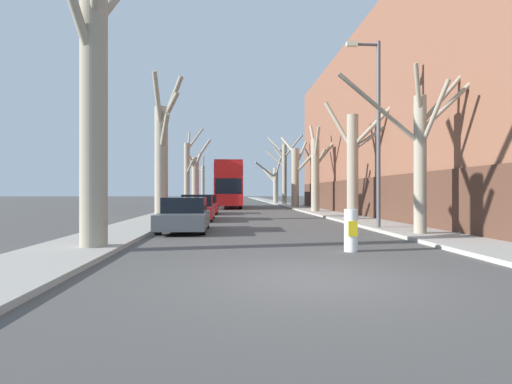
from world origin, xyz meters
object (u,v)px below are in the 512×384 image
(parked_car_0, at_px, (185,215))
(parked_car_2, at_px, (204,205))
(street_tree_left_3, at_px, (196,177))
(lamp_post, at_px, (376,124))
(street_tree_left_2, at_px, (187,172))
(street_tree_right_0, at_px, (421,150))
(street_tree_right_5, at_px, (275,182))
(street_tree_right_3, at_px, (296,174))
(street_tree_left_4, at_px, (202,182))
(street_tree_left_1, at_px, (162,155))
(parked_car_1, at_px, (198,208))
(street_tree_right_2, at_px, (316,170))
(street_tree_left_0, at_px, (95,101))
(double_decker_bus, at_px, (229,183))
(street_tree_right_1, at_px, (354,161))
(traffic_bollard, at_px, (351,230))
(street_tree_right_4, at_px, (284,170))

(parked_car_0, height_order, parked_car_2, parked_car_2)
(street_tree_left_3, xyz_separation_m, lamp_post, (9.68, -29.86, 0.96))
(street_tree_left_2, bearing_deg, street_tree_left_3, 91.12)
(street_tree_left_2, relative_size, parked_car_2, 1.81)
(street_tree_right_0, distance_m, street_tree_right_5, 42.03)
(street_tree_right_3, bearing_deg, street_tree_left_4, 117.62)
(street_tree_left_3, bearing_deg, street_tree_right_3, -35.51)
(street_tree_left_1, height_order, parked_car_1, street_tree_left_1)
(street_tree_right_2, bearing_deg, street_tree_left_0, -117.92)
(street_tree_right_3, xyz_separation_m, parked_car_2, (-8.19, -9.84, -2.67))
(street_tree_left_0, height_order, street_tree_left_4, street_tree_left_0)
(street_tree_left_1, bearing_deg, street_tree_left_0, -89.33)
(street_tree_left_1, distance_m, double_decker_bus, 18.30)
(street_tree_left_3, bearing_deg, parked_car_0, -86.12)
(street_tree_left_3, xyz_separation_m, parked_car_2, (2.02, -17.12, -2.68))
(street_tree_left_1, xyz_separation_m, parked_car_1, (1.89, 0.29, -2.91))
(street_tree_right_3, distance_m, double_decker_bus, 6.72)
(street_tree_right_0, bearing_deg, street_tree_right_5, 90.29)
(street_tree_left_4, bearing_deg, parked_car_1, -86.61)
(street_tree_right_1, bearing_deg, lamp_post, -98.46)
(street_tree_right_2, bearing_deg, double_decker_bus, 122.96)
(street_tree_right_5, height_order, lamp_post, lamp_post)
(street_tree_right_0, relative_size, street_tree_right_1, 0.94)
(street_tree_right_3, bearing_deg, parked_car_2, -129.78)
(street_tree_left_1, distance_m, street_tree_right_3, 19.25)
(double_decker_bus, bearing_deg, street_tree_right_5, 67.52)
(street_tree_left_4, relative_size, street_tree_right_1, 1.04)
(street_tree_right_1, distance_m, parked_car_2, 11.59)
(parked_car_0, relative_size, lamp_post, 0.53)
(street_tree_right_0, distance_m, double_decker_bus, 27.36)
(street_tree_right_0, relative_size, lamp_post, 0.81)
(street_tree_right_1, xyz_separation_m, parked_car_2, (-8.43, 7.54, -2.56))
(street_tree_left_4, xyz_separation_m, street_tree_right_3, (10.31, -19.71, 0.24))
(parked_car_2, height_order, lamp_post, lamp_post)
(street_tree_left_1, height_order, street_tree_left_3, street_tree_left_1)
(street_tree_left_2, xyz_separation_m, street_tree_left_4, (-0.32, 23.64, -0.17))
(street_tree_right_3, bearing_deg, street_tree_left_2, -158.50)
(street_tree_left_0, distance_m, street_tree_left_2, 23.70)
(traffic_bollard, bearing_deg, lamp_post, 63.64)
(street_tree_left_1, distance_m, street_tree_right_1, 10.37)
(street_tree_right_1, bearing_deg, street_tree_left_3, 112.97)
(street_tree_left_3, relative_size, parked_car_0, 1.88)
(parked_car_2, bearing_deg, street_tree_left_0, -95.66)
(street_tree_right_0, xyz_separation_m, parked_car_0, (-8.32, 2.46, -2.36))
(street_tree_right_5, bearing_deg, street_tree_left_2, -115.32)
(street_tree_left_4, bearing_deg, street_tree_right_4, -47.30)
(street_tree_left_1, height_order, street_tree_right_2, street_tree_left_1)
(street_tree_left_3, bearing_deg, street_tree_right_5, 43.83)
(street_tree_right_4, distance_m, street_tree_right_5, 8.59)
(parked_car_2, relative_size, lamp_post, 0.52)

